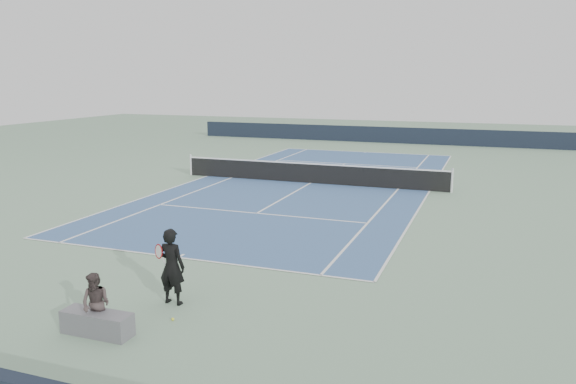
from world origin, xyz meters
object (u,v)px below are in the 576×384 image
(spectator_bench, at_px, (97,313))
(tennis_net, at_px, (311,173))
(tennis_player, at_px, (172,266))
(tennis_ball, at_px, (173,319))

(spectator_bench, bearing_deg, tennis_net, 93.49)
(tennis_player, bearing_deg, spectator_bench, -106.95)
(tennis_net, distance_m, spectator_bench, 16.54)
(spectator_bench, bearing_deg, tennis_player, 73.05)
(tennis_player, xyz_separation_m, spectator_bench, (-0.56, -1.83, -0.42))
(tennis_ball, xyz_separation_m, spectator_bench, (-1.03, -1.04, 0.41))
(tennis_net, height_order, tennis_player, tennis_player)
(tennis_player, xyz_separation_m, tennis_ball, (0.47, -0.79, -0.82))
(tennis_net, bearing_deg, spectator_bench, -86.51)
(tennis_net, relative_size, spectator_bench, 8.86)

